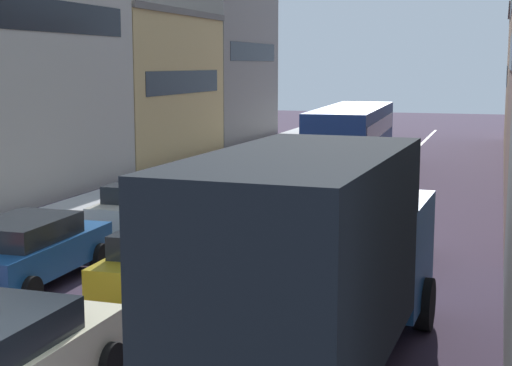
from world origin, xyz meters
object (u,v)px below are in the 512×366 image
at_px(removalist_box_truck, 317,255).
at_px(sedan_left_lane_third, 148,205).
at_px(sedan_centre_lane_second, 170,258).
at_px(coupe_centre_lane_fourth, 306,185).
at_px(sedan_right_lane_behind_truck, 371,234).
at_px(hatchback_centre_lane_third, 253,214).
at_px(sedan_left_lane_fourth, 207,179).
at_px(bus_mid_queue_primary, 352,133).
at_px(wagon_left_lane_second, 28,249).

distance_m(removalist_box_truck, sedan_left_lane_third, 11.32).
relative_size(sedan_centre_lane_second, coupe_centre_lane_fourth, 1.01).
height_order(coupe_centre_lane_fourth, sedan_right_lane_behind_truck, same).
relative_size(hatchback_centre_lane_third, sedan_left_lane_fourth, 0.98).
distance_m(hatchback_centre_lane_third, sedan_left_lane_third, 3.28).
relative_size(hatchback_centre_lane_third, bus_mid_queue_primary, 0.41).
height_order(coupe_centre_lane_fourth, sedan_left_lane_fourth, same).
bearing_deg(wagon_left_lane_second, sedan_right_lane_behind_truck, -62.78).
distance_m(sedan_centre_lane_second, hatchback_centre_lane_third, 5.01).
distance_m(sedan_centre_lane_second, coupe_centre_lane_fourth, 10.34).
xyz_separation_m(wagon_left_lane_second, sedan_right_lane_behind_truck, (6.84, 3.72, 0.00)).
height_order(coupe_centre_lane_fourth, bus_mid_queue_primary, bus_mid_queue_primary).
bearing_deg(hatchback_centre_lane_third, removalist_box_truck, -156.35).
xyz_separation_m(wagon_left_lane_second, sedan_left_lane_third, (0.19, 5.60, 0.00)).
xyz_separation_m(sedan_centre_lane_second, wagon_left_lane_second, (-3.26, -0.19, 0.00)).
bearing_deg(coupe_centre_lane_fourth, wagon_left_lane_second, 161.03).
distance_m(sedan_left_lane_third, sedan_left_lane_fourth, 5.15).
bearing_deg(bus_mid_queue_primary, sedan_left_lane_fourth, 156.13).
relative_size(sedan_left_lane_fourth, sedan_right_lane_behind_truck, 1.01).
xyz_separation_m(sedan_centre_lane_second, sedan_left_lane_fourth, (-3.26, 10.55, 0.00)).
distance_m(hatchback_centre_lane_third, sedan_right_lane_behind_truck, 3.70).
height_order(hatchback_centre_lane_third, sedan_right_lane_behind_truck, same).
relative_size(removalist_box_truck, bus_mid_queue_primary, 0.74).
xyz_separation_m(coupe_centre_lane_fourth, bus_mid_queue_primary, (-0.13, 8.93, 0.96)).
bearing_deg(hatchback_centre_lane_third, sedan_left_lane_third, 83.17).
height_order(sedan_centre_lane_second, wagon_left_lane_second, same).
bearing_deg(bus_mid_queue_primary, hatchback_centre_lane_third, 177.76).
bearing_deg(sedan_centre_lane_second, sedan_right_lane_behind_truck, -47.31).
relative_size(sedan_centre_lane_second, bus_mid_queue_primary, 0.41).
height_order(hatchback_centre_lane_third, bus_mid_queue_primary, bus_mid_queue_primary).
relative_size(wagon_left_lane_second, sedan_left_lane_fourth, 0.99).
relative_size(sedan_centre_lane_second, sedan_left_lane_third, 1.00).
bearing_deg(sedan_left_lane_third, wagon_left_lane_second, 176.53).
bearing_deg(sedan_left_lane_fourth, coupe_centre_lane_fourth, -90.62).
height_order(sedan_right_lane_behind_truck, bus_mid_queue_primary, bus_mid_queue_primary).
bearing_deg(bus_mid_queue_primary, sedan_right_lane_behind_truck, -170.08).
bearing_deg(removalist_box_truck, sedan_left_lane_third, 40.46).
relative_size(wagon_left_lane_second, bus_mid_queue_primary, 0.41).
relative_size(sedan_left_lane_third, sedan_right_lane_behind_truck, 1.00).
height_order(wagon_left_lane_second, bus_mid_queue_primary, bus_mid_queue_primary).
relative_size(coupe_centre_lane_fourth, sedan_right_lane_behind_truck, 0.99).
height_order(wagon_left_lane_second, sedan_left_lane_third, same).
distance_m(sedan_left_lane_fourth, bus_mid_queue_primary, 9.42).
bearing_deg(hatchback_centre_lane_third, bus_mid_queue_primary, 0.16).
distance_m(coupe_centre_lane_fourth, bus_mid_queue_primary, 8.98).
height_order(wagon_left_lane_second, hatchback_centre_lane_third, same).
distance_m(removalist_box_truck, bus_mid_queue_primary, 23.02).
relative_size(hatchback_centre_lane_third, coupe_centre_lane_fourth, 1.00).
bearing_deg(bus_mid_queue_primary, wagon_left_lane_second, 167.69).
relative_size(removalist_box_truck, hatchback_centre_lane_third, 1.81).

